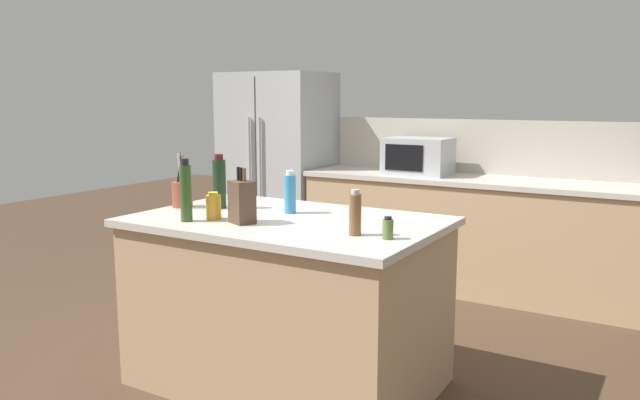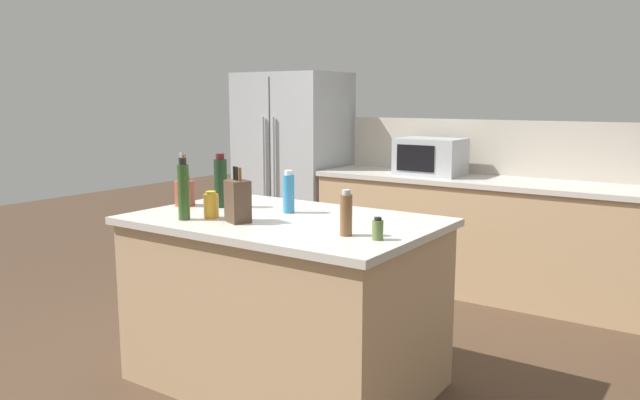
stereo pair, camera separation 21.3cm
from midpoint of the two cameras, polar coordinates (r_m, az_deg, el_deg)
The scene contains 14 objects.
ground_plane at distance 3.67m, azimuth -1.47°, elevation -16.19°, with size 14.00×14.00×0.00m, color #473323.
back_counter_run at distance 5.28m, azimuth 15.35°, elevation -3.16°, with size 2.76×0.66×0.94m.
wall_backsplash at distance 5.47m, azimuth 16.74°, elevation 4.62°, with size 2.72×0.03×0.46m, color #B2A899.
kitchen_island at distance 3.50m, azimuth -1.50°, elevation -9.19°, with size 1.64×1.06×0.94m.
refrigerator at distance 6.12m, azimuth -1.48°, elevation 3.02°, with size 0.98×0.75×1.82m.
microwave at distance 5.33m, azimuth 11.19°, elevation 3.90°, with size 0.53×0.39×0.31m.
knife_block at distance 3.26m, azimuth -5.68°, elevation -0.08°, with size 0.16×0.14×0.29m.
utensil_crock at distance 3.81m, azimuth -10.71°, elevation 0.71°, with size 0.12×0.12×0.32m.
pepper_grinder at distance 2.93m, azimuth 4.49°, elevation -1.31°, with size 0.06×0.06×0.22m.
wine_bottle at distance 3.71m, azimuth -7.46°, elevation 1.63°, with size 0.08×0.08×0.32m.
honey_jar at distance 3.39m, azimuth -8.16°, elevation -0.51°, with size 0.08×0.08×0.15m.
dish_soap_bottle at distance 3.51m, azimuth -1.15°, elevation 0.66°, with size 0.07×0.07×0.24m.
olive_oil_bottle at distance 3.36m, azimuth -10.61°, elevation 0.83°, with size 0.06×0.06×0.33m.
spice_jar_oregano at distance 2.87m, azimuth 7.43°, elevation -2.69°, with size 0.05×0.05×0.11m.
Camera 2 is at (2.03, -2.63, 1.58)m, focal length 35.00 mm.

